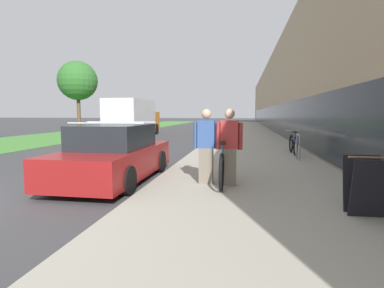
# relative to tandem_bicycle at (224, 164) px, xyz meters

# --- Properties ---
(sidewalk_slab) EXTENTS (4.64, 70.00, 0.12)m
(sidewalk_slab) POSITION_rel_tandem_bicycle_xyz_m (0.69, 18.25, -0.46)
(sidewalk_slab) COLOR #A39E8E
(sidewalk_slab) RESTS_ON ground
(storefront_facade) EXTENTS (10.01, 70.00, 7.40)m
(storefront_facade) POSITION_rel_tandem_bicycle_xyz_m (8.05, 26.25, 3.17)
(storefront_facade) COLOR tan
(storefront_facade) RESTS_ON ground
(lawn_strip) EXTENTS (6.75, 70.00, 0.03)m
(lawn_strip) POSITION_rel_tandem_bicycle_xyz_m (-12.64, 22.25, -0.51)
(lawn_strip) COLOR #478438
(lawn_strip) RESTS_ON ground
(tandem_bicycle) EXTENTS (0.52, 2.46, 0.96)m
(tandem_bicycle) POSITION_rel_tandem_bicycle_xyz_m (0.00, 0.00, 0.00)
(tandem_bicycle) COLOR black
(tandem_bicycle) RESTS_ON sidewalk_slab
(person_rider) EXTENTS (0.56, 0.22, 1.64)m
(person_rider) POSITION_rel_tandem_bicycle_xyz_m (0.12, -0.30, 0.42)
(person_rider) COLOR #756B5B
(person_rider) RESTS_ON sidewalk_slab
(person_bystander) EXTENTS (0.56, 0.22, 1.64)m
(person_bystander) POSITION_rel_tandem_bicycle_xyz_m (-0.39, -0.20, 0.42)
(person_bystander) COLOR #756B5B
(person_bystander) RESTS_ON sidewalk_slab
(bike_rack_hoop) EXTENTS (0.05, 0.60, 0.84)m
(bike_rack_hoop) POSITION_rel_tandem_bicycle_xyz_m (2.25, 3.79, 0.11)
(bike_rack_hoop) COLOR gray
(bike_rack_hoop) RESTS_ON sidewalk_slab
(cruiser_bike_nearest) EXTENTS (0.52, 1.71, 0.90)m
(cruiser_bike_nearest) POSITION_rel_tandem_bicycle_xyz_m (2.31, 5.12, -0.03)
(cruiser_bike_nearest) COLOR black
(cruiser_bike_nearest) RESTS_ON sidewalk_slab
(sandwich_board_sign) EXTENTS (0.56, 0.56, 0.90)m
(sandwich_board_sign) POSITION_rel_tandem_bicycle_xyz_m (2.26, -1.87, 0.05)
(sandwich_board_sign) COLOR black
(sandwich_board_sign) RESTS_ON sidewalk_slab
(parked_sedan_curbside) EXTENTS (1.87, 4.08, 1.45)m
(parked_sedan_curbside) POSITION_rel_tandem_bicycle_xyz_m (-2.72, 0.20, 0.11)
(parked_sedan_curbside) COLOR maroon
(parked_sedan_curbside) RESTS_ON ground
(moving_truck) EXTENTS (2.37, 6.30, 2.66)m
(moving_truck) POSITION_rel_tandem_bicycle_xyz_m (-7.57, 14.37, 0.83)
(moving_truck) COLOR orange
(moving_truck) RESTS_ON ground
(street_tree_far) EXTENTS (3.01, 3.01, 5.72)m
(street_tree_far) POSITION_rel_tandem_bicycle_xyz_m (-12.32, 15.11, 3.67)
(street_tree_far) COLOR brown
(street_tree_far) RESTS_ON ground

